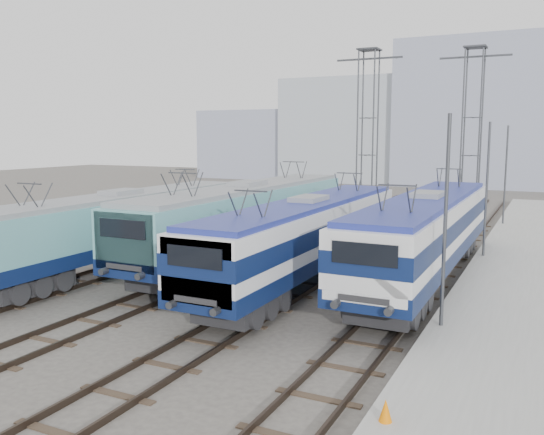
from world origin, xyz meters
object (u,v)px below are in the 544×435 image
(locomotive_far_left, at_px, (119,224))
(locomotive_center_right, at_px, (307,232))
(mast_front, at_px, (445,227))
(mast_rear, at_px, (505,177))
(catenary_tower_east, at_px, (472,131))
(locomotive_center_left, at_px, (246,215))
(mast_mid, at_px, (486,193))
(safety_cone, at_px, (385,410))
(locomotive_far_right, at_px, (426,229))
(catenary_tower_west, at_px, (367,131))

(locomotive_far_left, relative_size, locomotive_center_right, 1.01)
(mast_front, bearing_deg, mast_rear, 90.00)
(catenary_tower_east, relative_size, mast_rear, 1.71)
(locomotive_center_left, bearing_deg, locomotive_far_left, -136.82)
(mast_mid, height_order, safety_cone, mast_mid)
(catenary_tower_east, xyz_separation_m, mast_mid, (2.10, -10.00, -3.14))
(locomotive_center_right, relative_size, safety_cone, 35.16)
(locomotive_far_right, bearing_deg, mast_rear, 83.96)
(catenary_tower_east, relative_size, safety_cone, 24.17)
(catenary_tower_west, xyz_separation_m, mast_rear, (8.60, 4.00, -3.14))
(locomotive_center_left, xyz_separation_m, locomotive_center_right, (4.50, -2.77, -0.11))
(mast_front, relative_size, mast_mid, 1.00)
(locomotive_center_right, bearing_deg, mast_rear, 72.35)
(locomotive_far_left, distance_m, locomotive_center_right, 9.12)
(locomotive_center_right, distance_m, locomotive_far_right, 5.13)
(mast_front, bearing_deg, catenary_tower_east, 95.45)
(mast_mid, bearing_deg, mast_rear, 90.00)
(locomotive_far_left, bearing_deg, catenary_tower_west, 68.80)
(catenary_tower_west, height_order, mast_front, catenary_tower_west)
(locomotive_far_right, height_order, safety_cone, locomotive_far_right)
(locomotive_center_left, xyz_separation_m, catenary_tower_east, (8.75, 15.18, 4.30))
(catenary_tower_east, xyz_separation_m, safety_cone, (2.15, -28.95, -6.09))
(locomotive_center_left, height_order, locomotive_center_right, locomotive_center_left)
(locomotive_far_left, height_order, mast_rear, mast_rear)
(locomotive_center_left, bearing_deg, catenary_tower_east, 60.04)
(mast_front, height_order, mast_rear, same)
(safety_cone, bearing_deg, locomotive_center_right, 120.23)
(locomotive_far_right, relative_size, mast_mid, 2.60)
(mast_mid, bearing_deg, locomotive_center_right, -128.60)
(locomotive_center_left, xyz_separation_m, mast_front, (10.85, -6.82, 1.16))
(locomotive_far_left, bearing_deg, locomotive_center_right, 9.14)
(locomotive_center_right, xyz_separation_m, locomotive_far_right, (4.50, 2.47, 0.09))
(mast_front, bearing_deg, safety_cone, -89.55)
(locomotive_far_left, distance_m, locomotive_far_right, 14.06)
(locomotive_far_right, distance_m, mast_rear, 17.62)
(catenary_tower_west, xyz_separation_m, safety_cone, (8.65, -26.95, -6.09))
(locomotive_center_left, bearing_deg, mast_front, -32.15)
(mast_mid, xyz_separation_m, safety_cone, (0.05, -18.95, -2.95))
(locomotive_center_left, xyz_separation_m, catenary_tower_west, (2.25, 13.18, 4.30))
(locomotive_center_left, relative_size, mast_mid, 2.69)
(locomotive_center_left, relative_size, mast_front, 2.69)
(locomotive_center_left, relative_size, locomotive_far_right, 1.03)
(catenary_tower_west, height_order, safety_cone, catenary_tower_west)
(locomotive_far_left, relative_size, safety_cone, 35.34)
(mast_rear, bearing_deg, mast_front, -90.00)
(locomotive_center_right, height_order, catenary_tower_west, catenary_tower_west)
(mast_rear, bearing_deg, locomotive_center_left, -122.27)
(safety_cone, bearing_deg, mast_mid, 90.16)
(locomotive_far_right, xyz_separation_m, mast_mid, (1.85, 5.49, 1.17))
(locomotive_far_left, bearing_deg, mast_front, -9.60)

